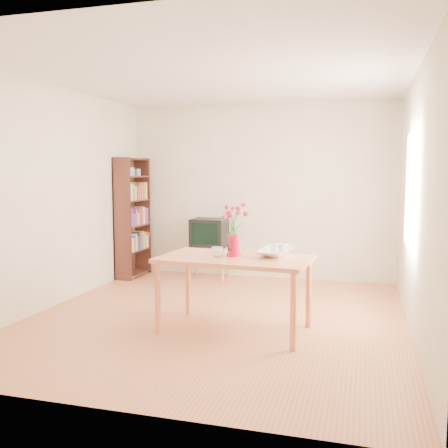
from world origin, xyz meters
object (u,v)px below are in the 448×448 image
(table, at_px, (235,265))
(television, at_px, (210,233))
(bowl, at_px, (277,235))
(pitcher, at_px, (234,246))
(mug, at_px, (217,252))

(table, relative_size, television, 3.05)
(table, height_order, bowl, bowl)
(pitcher, xyz_separation_m, mug, (-0.15, -0.09, -0.05))
(mug, height_order, television, television)
(television, bearing_deg, pitcher, -67.57)
(pitcher, distance_m, bowl, 0.46)
(pitcher, relative_size, bowl, 0.51)
(bowl, distance_m, television, 2.56)
(mug, relative_size, bowl, 0.29)
(table, xyz_separation_m, pitcher, (-0.03, 0.05, 0.18))
(pitcher, bearing_deg, television, 123.48)
(table, height_order, mug, mug)
(table, height_order, pitcher, pitcher)
(bowl, relative_size, television, 0.86)
(mug, height_order, bowl, bowl)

